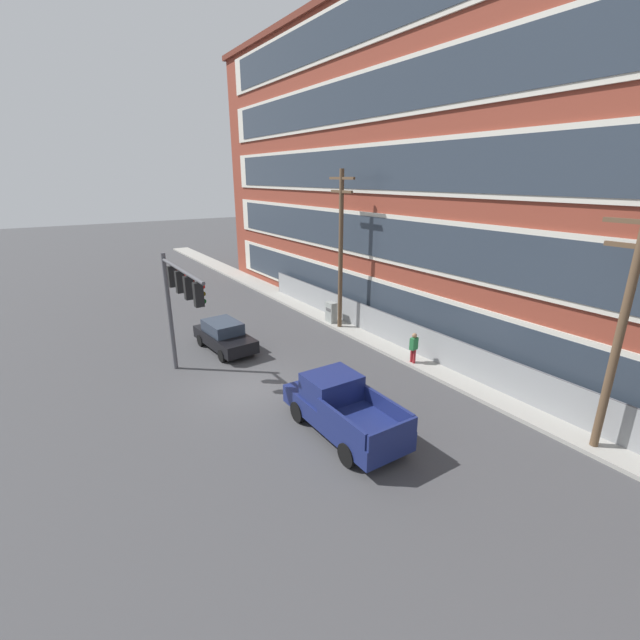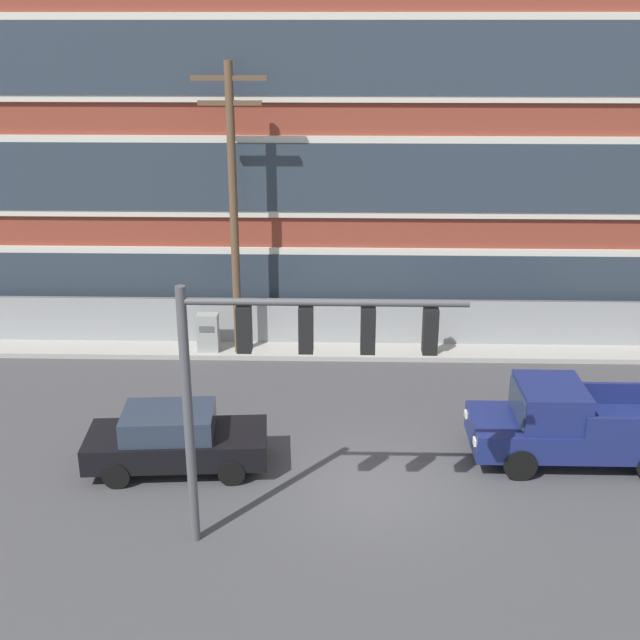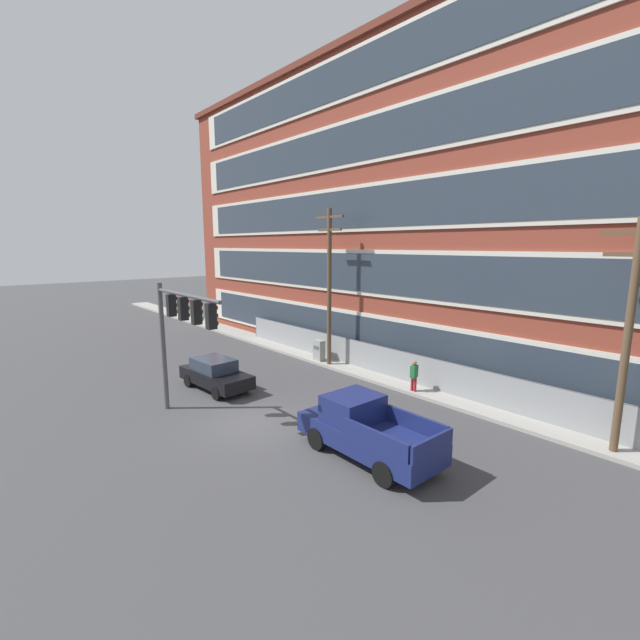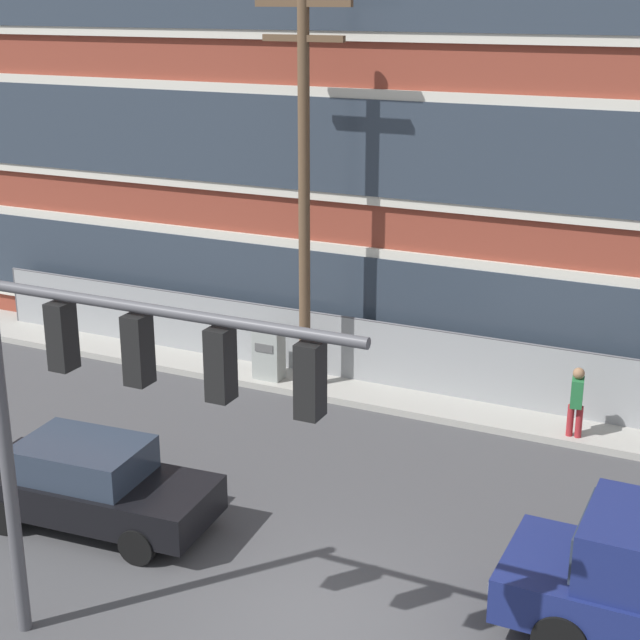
{
  "view_description": "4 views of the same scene",
  "coord_description": "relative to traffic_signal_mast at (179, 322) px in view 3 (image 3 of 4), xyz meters",
  "views": [
    {
      "loc": [
        15.91,
        -6.54,
        8.82
      ],
      "look_at": [
        3.3,
        1.67,
        3.77
      ],
      "focal_mm": 24.0,
      "sensor_mm": 36.0,
      "label": 1
    },
    {
      "loc": [
        -0.78,
        -16.29,
        10.23
      ],
      "look_at": [
        -1.33,
        5.33,
        2.23
      ],
      "focal_mm": 45.0,
      "sensor_mm": 36.0,
      "label": 2
    },
    {
      "loc": [
        14.46,
        -8.67,
        7.19
      ],
      "look_at": [
        -1.26,
        4.78,
        3.56
      ],
      "focal_mm": 24.0,
      "sensor_mm": 36.0,
      "label": 3
    },
    {
      "loc": [
        5.48,
        -11.33,
        8.91
      ],
      "look_at": [
        -1.21,
        2.73,
        3.74
      ],
      "focal_mm": 55.0,
      "sensor_mm": 36.0,
      "label": 4
    }
  ],
  "objects": [
    {
      "name": "ground_plane",
      "position": [
        1.85,
        2.06,
        -4.2
      ],
      "size": [
        160.0,
        160.0,
        0.0
      ],
      "primitive_type": "plane",
      "color": "#424244"
    },
    {
      "name": "sidewalk_building_side",
      "position": [
        1.85,
        10.49,
        -4.12
      ],
      "size": [
        80.0,
        1.84,
        0.16
      ],
      "primitive_type": "cube",
      "color": "#9E9B93",
      "rests_on": "ground"
    },
    {
      "name": "brick_mill_building",
      "position": [
        5.1,
        15.8,
        5.09
      ],
      "size": [
        53.23,
        9.38,
        18.56
      ],
      "color": "brown",
      "rests_on": "ground"
    },
    {
      "name": "chain_link_fence",
      "position": [
        3.26,
        10.83,
        -3.32
      ],
      "size": [
        29.98,
        0.06,
        1.72
      ],
      "color": "gray",
      "rests_on": "ground"
    },
    {
      "name": "traffic_signal_mast",
      "position": [
        0.0,
        0.0,
        0.0
      ],
      "size": [
        5.53,
        0.43,
        5.62
      ],
      "color": "#4C4C51",
      "rests_on": "ground"
    },
    {
      "name": "pickup_truck_navy",
      "position": [
        6.85,
        3.53,
        -3.24
      ],
      "size": [
        5.29,
        2.15,
        2.02
      ],
      "color": "navy",
      "rests_on": "ground"
    },
    {
      "name": "sedan_black",
      "position": [
        -2.88,
        2.87,
        -3.4
      ],
      "size": [
        4.45,
        2.08,
        1.56
      ],
      "color": "black",
      "rests_on": "ground"
    },
    {
      "name": "utility_pole_near_corner",
      "position": [
        -2.2,
        9.94,
        0.87
      ],
      "size": [
        2.23,
        0.26,
        9.26
      ],
      "color": "brown",
      "rests_on": "ground"
    },
    {
      "name": "utility_pole_midblock",
      "position": [
        12.43,
        10.12,
        0.27
      ],
      "size": [
        2.27,
        0.26,
        8.09
      ],
      "color": "brown",
      "rests_on": "ground"
    },
    {
      "name": "electrical_cabinet",
      "position": [
        -3.2,
        10.01,
        -3.48
      ],
      "size": [
        0.69,
        0.47,
        1.43
      ],
      "color": "#939993",
      "rests_on": "ground"
    },
    {
      "name": "pedestrian_near_cabinet",
      "position": [
        4.1,
        9.85,
        -3.22
      ],
      "size": [
        0.32,
        0.43,
        1.69
      ],
      "color": "maroon",
      "rests_on": "ground"
    }
  ]
}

